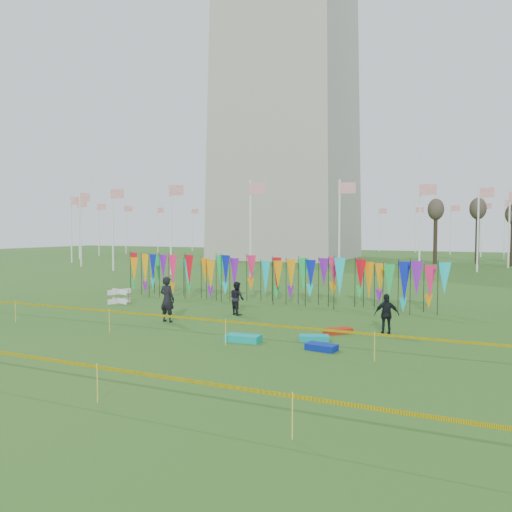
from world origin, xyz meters
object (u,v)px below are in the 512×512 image
at_px(person_left, 167,299).
at_px(person_right, 387,314).
at_px(box_kite, 119,296).
at_px(kite_bag_teal, 314,338).
at_px(person_mid, 237,298).
at_px(kite_bag_red, 338,331).
at_px(kite_bag_turquoise, 243,338).
at_px(kite_bag_blue, 322,347).

distance_m(person_left, person_right, 8.99).
distance_m(box_kite, kite_bag_teal, 12.80).
height_order(person_mid, kite_bag_red, person_mid).
relative_size(kite_bag_turquoise, kite_bag_teal, 1.18).
xyz_separation_m(box_kite, kite_bag_red, (12.54, -2.54, -0.30)).
bearing_deg(person_left, kite_bag_teal, 177.69).
relative_size(person_right, kite_bag_turquoise, 1.26).
bearing_deg(kite_bag_turquoise, box_kite, 151.92).
distance_m(kite_bag_red, kite_bag_teal, 1.65).
xyz_separation_m(kite_bag_blue, kite_bag_teal, (-0.66, 1.22, -0.01)).
bearing_deg(person_left, person_mid, -119.10).
xyz_separation_m(person_right, kite_bag_teal, (-2.12, -2.10, -0.66)).
height_order(person_right, kite_bag_turquoise, person_right).
distance_m(kite_bag_turquoise, kite_bag_blue, 2.86).
xyz_separation_m(box_kite, kite_bag_teal, (12.12, -4.13, -0.29)).
bearing_deg(person_left, box_kite, -26.79).
xyz_separation_m(person_right, kite_bag_turquoise, (-4.33, -3.26, -0.64)).
height_order(person_left, kite_bag_turquoise, person_left).
xyz_separation_m(box_kite, person_left, (5.34, -3.28, 0.57)).
xyz_separation_m(person_mid, kite_bag_turquoise, (2.69, -4.81, -0.64)).
xyz_separation_m(box_kite, kite_bag_blue, (12.77, -5.35, -0.29)).
relative_size(person_left, kite_bag_red, 1.85).
xyz_separation_m(person_left, kite_bag_turquoise, (4.58, -2.01, -0.84)).
relative_size(box_kite, person_right, 0.51).
height_order(kite_bag_turquoise, kite_bag_red, kite_bag_turquoise).
distance_m(person_mid, kite_bag_blue, 7.41).
bearing_deg(person_left, kite_bag_blue, 169.30).
bearing_deg(kite_bag_turquoise, person_mid, 119.28).
height_order(person_mid, kite_bag_turquoise, person_mid).
relative_size(person_right, kite_bag_red, 1.46).
height_order(person_mid, person_right, person_mid).
relative_size(person_mid, kite_bag_blue, 1.55).
height_order(box_kite, person_left, person_left).
xyz_separation_m(person_mid, kite_bag_red, (5.32, -2.05, -0.67)).
bearing_deg(kite_bag_red, person_mid, 158.89).
height_order(kite_bag_blue, kite_bag_red, kite_bag_blue).
bearing_deg(person_mid, person_left, 88.87).
bearing_deg(kite_bag_blue, kite_bag_turquoise, 178.87).
height_order(box_kite, person_right, person_right).
bearing_deg(kite_bag_red, person_right, 16.49).
distance_m(box_kite, kite_bag_blue, 13.85).
height_order(person_right, kite_bag_red, person_right).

